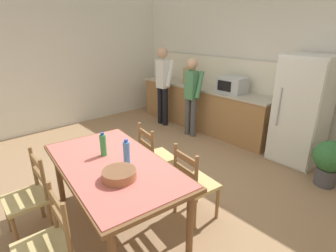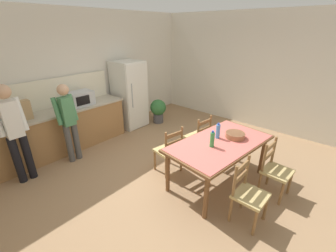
% 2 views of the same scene
% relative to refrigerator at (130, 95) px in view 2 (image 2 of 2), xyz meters
% --- Properties ---
extents(ground_plane, '(8.32, 8.32, 0.00)m').
position_rel_refrigerator_xyz_m(ground_plane, '(-1.01, -2.19, -0.86)').
color(ground_plane, '#9E7A56').
extents(wall_back, '(6.52, 0.12, 2.90)m').
position_rel_refrigerator_xyz_m(wall_back, '(-1.01, 0.47, 0.59)').
color(wall_back, silver).
rests_on(wall_back, ground).
extents(wall_right, '(0.12, 5.20, 2.90)m').
position_rel_refrigerator_xyz_m(wall_right, '(2.25, -2.19, 0.59)').
color(wall_right, silver).
rests_on(wall_right, ground).
extents(kitchen_counter, '(3.27, 0.66, 0.92)m').
position_rel_refrigerator_xyz_m(kitchen_counter, '(-2.09, 0.04, -0.40)').
color(kitchen_counter, '#9E7042').
rests_on(kitchen_counter, ground).
extents(counter_splashback, '(3.23, 0.03, 0.60)m').
position_rel_refrigerator_xyz_m(counter_splashback, '(-2.09, 0.35, 0.35)').
color(counter_splashback, '#EFE8CB').
rests_on(counter_splashback, kitchen_counter).
extents(refrigerator, '(0.70, 0.73, 1.73)m').
position_rel_refrigerator_xyz_m(refrigerator, '(0.00, 0.00, 0.00)').
color(refrigerator, silver).
rests_on(refrigerator, ground).
extents(microwave, '(0.50, 0.39, 0.30)m').
position_rel_refrigerator_xyz_m(microwave, '(-1.35, 0.02, 0.20)').
color(microwave, '#B2B7BC').
rests_on(microwave, kitchen_counter).
extents(paper_bag, '(0.24, 0.16, 0.36)m').
position_rel_refrigerator_xyz_m(paper_bag, '(-2.48, 0.01, 0.23)').
color(paper_bag, tan).
rests_on(paper_bag, kitchen_counter).
extents(dining_table, '(1.91, 1.18, 0.78)m').
position_rel_refrigerator_xyz_m(dining_table, '(-0.65, -3.05, -0.17)').
color(dining_table, brown).
rests_on(dining_table, ground).
extents(bottle_near_centre, '(0.07, 0.07, 0.27)m').
position_rel_refrigerator_xyz_m(bottle_near_centre, '(-0.88, -3.02, 0.04)').
color(bottle_near_centre, green).
rests_on(bottle_near_centre, dining_table).
extents(bottle_off_centre, '(0.07, 0.07, 0.27)m').
position_rel_refrigerator_xyz_m(bottle_off_centre, '(-0.55, -2.94, 0.04)').
color(bottle_off_centre, '#4C8ED6').
rests_on(bottle_off_centre, dining_table).
extents(serving_bowl, '(0.32, 0.32, 0.09)m').
position_rel_refrigerator_xyz_m(serving_bowl, '(-0.35, -3.16, -0.04)').
color(serving_bowl, '#9E6642').
rests_on(serving_bowl, dining_table).
extents(chair_side_far_right, '(0.47, 0.45, 0.91)m').
position_rel_refrigerator_xyz_m(chair_side_far_right, '(-0.16, -2.32, -0.42)').
color(chair_side_far_right, olive).
rests_on(chair_side_far_right, ground).
extents(chair_side_near_left, '(0.43, 0.41, 0.91)m').
position_rel_refrigerator_xyz_m(chair_side_near_left, '(-1.15, -3.78, -0.42)').
color(chair_side_near_left, olive).
rests_on(chair_side_near_left, ground).
extents(chair_side_far_left, '(0.48, 0.47, 0.91)m').
position_rel_refrigerator_xyz_m(chair_side_far_left, '(-0.97, -2.22, -0.42)').
color(chair_side_far_left, olive).
rests_on(chair_side_far_left, ground).
extents(chair_side_near_right, '(0.44, 0.43, 0.91)m').
position_rel_refrigerator_xyz_m(chair_side_near_right, '(-0.34, -3.87, -0.42)').
color(chair_side_near_right, olive).
rests_on(chair_side_near_right, ground).
extents(person_at_sink, '(0.43, 0.30, 1.72)m').
position_rel_refrigerator_xyz_m(person_at_sink, '(-2.81, -0.48, 0.10)').
color(person_at_sink, black).
rests_on(person_at_sink, ground).
extents(person_at_counter, '(0.39, 0.27, 1.57)m').
position_rel_refrigerator_xyz_m(person_at_counter, '(-1.93, -0.50, 0.02)').
color(person_at_counter, '#4C4C4C').
rests_on(person_at_counter, ground).
extents(potted_plant, '(0.44, 0.44, 0.67)m').
position_rel_refrigerator_xyz_m(potted_plant, '(0.63, -0.43, -0.48)').
color(potted_plant, '#4C4C51').
rests_on(potted_plant, ground).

